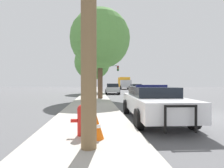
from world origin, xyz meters
The scene contains 12 objects.
ground_plane centered at (0.00, 0.00, 0.00)m, with size 110.00×110.00×0.00m, color #565659.
sidewalk_left centered at (-5.10, 0.00, 0.07)m, with size 3.00×110.00×0.13m.
police_car centered at (-2.46, -0.39, 0.76)m, with size 2.26×5.22×1.47m.
fire_hydrant centered at (-5.24, -2.77, 0.57)m, with size 0.61×0.26×0.83m.
traffic_light centered at (-3.21, 22.28, 3.39)m, with size 4.31×0.35×4.53m.
car_background_oncoming centered at (2.23, 22.21, 0.74)m, with size 2.01×4.30×1.36m.
car_background_midblock centered at (-2.42, 17.01, 0.77)m, with size 2.26×4.58×1.46m.
car_background_distant centered at (-0.34, 43.48, 0.68)m, with size 2.09×4.35×1.27m.
box_truck centered at (2.36, 35.42, 1.60)m, with size 2.73×6.63×2.96m.
tree_sidewalk_near centered at (-4.42, 8.55, 5.60)m, with size 5.50×5.50×8.24m.
tree_sidewalk_mid centered at (-5.28, 18.76, 4.66)m, with size 5.32×5.32×7.20m.
traffic_cone centered at (-4.86, -3.10, 0.43)m, with size 0.39×0.39×0.61m.
Camera 1 is at (-4.89, -7.56, 1.55)m, focal length 28.00 mm.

